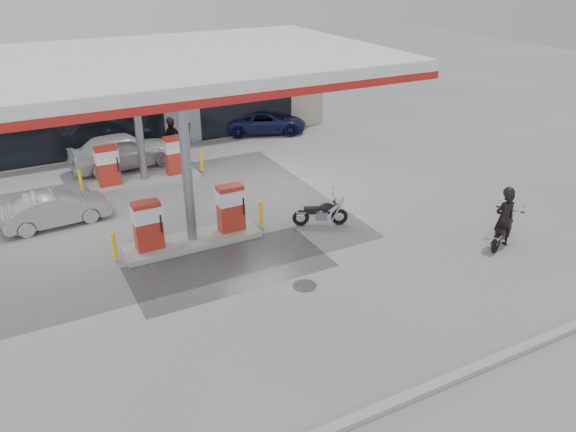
# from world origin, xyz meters

# --- Properties ---
(ground) EXTENTS (90.00, 90.00, 0.00)m
(ground) POSITION_xyz_m (0.00, 0.00, 0.00)
(ground) COLOR gray
(ground) RESTS_ON ground
(wet_patch) EXTENTS (6.00, 3.00, 0.00)m
(wet_patch) POSITION_xyz_m (0.50, 0.00, 0.00)
(wet_patch) COLOR #4C4C4F
(wet_patch) RESTS_ON ground
(drain_cover) EXTENTS (0.70, 0.70, 0.01)m
(drain_cover) POSITION_xyz_m (2.00, -2.00, 0.00)
(drain_cover) COLOR #38383A
(drain_cover) RESTS_ON ground
(kerb) EXTENTS (28.00, 0.25, 0.15)m
(kerb) POSITION_xyz_m (0.00, -7.00, 0.07)
(kerb) COLOR gray
(kerb) RESTS_ON ground
(store_building) EXTENTS (22.00, 8.22, 4.00)m
(store_building) POSITION_xyz_m (0.01, 15.94, 2.01)
(store_building) COLOR #B0A893
(store_building) RESTS_ON ground
(canopy) EXTENTS (16.00, 10.02, 5.51)m
(canopy) POSITION_xyz_m (0.00, 5.00, 5.27)
(canopy) COLOR silver
(canopy) RESTS_ON ground
(pump_island_near) EXTENTS (5.14, 1.30, 1.78)m
(pump_island_near) POSITION_xyz_m (0.00, 2.00, 0.71)
(pump_island_near) COLOR #9E9E99
(pump_island_near) RESTS_ON ground
(pump_island_far) EXTENTS (5.14, 1.30, 1.78)m
(pump_island_far) POSITION_xyz_m (0.00, 8.00, 0.71)
(pump_island_far) COLOR #9E9E99
(pump_island_far) RESTS_ON ground
(main_motorcycle) EXTENTS (1.88, 1.13, 1.05)m
(main_motorcycle) POSITION_xyz_m (9.04, -2.74, 0.47)
(main_motorcycle) COLOR black
(main_motorcycle) RESTS_ON ground
(biker_main) EXTENTS (0.78, 0.59, 1.93)m
(biker_main) POSITION_xyz_m (8.87, -2.84, 0.97)
(biker_main) COLOR black
(biker_main) RESTS_ON ground
(parked_motorcycle) EXTENTS (1.84, 1.08, 1.01)m
(parked_motorcycle) POSITION_xyz_m (4.44, 1.19, 0.45)
(parked_motorcycle) COLOR black
(parked_motorcycle) RESTS_ON ground
(sedan_white) EXTENTS (4.75, 2.16, 1.58)m
(sedan_white) POSITION_xyz_m (-0.30, 10.20, 0.79)
(sedan_white) COLOR silver
(sedan_white) RESTS_ON ground
(attendant) EXTENTS (0.84, 1.00, 1.83)m
(attendant) POSITION_xyz_m (2.49, 9.62, 0.91)
(attendant) COLOR #56575B
(attendant) RESTS_ON ground
(hatchback_silver) EXTENTS (3.66, 1.48, 1.18)m
(hatchback_silver) POSITION_xyz_m (-3.73, 5.60, 0.59)
(hatchback_silver) COLOR #96989D
(hatchback_silver) RESTS_ON ground
(parked_car_right) EXTENTS (4.65, 3.29, 1.18)m
(parked_car_right) POSITION_xyz_m (7.50, 12.00, 0.59)
(parked_car_right) COLOR #141943
(parked_car_right) RESTS_ON ground
(biker_walking) EXTENTS (1.18, 0.97, 1.88)m
(biker_walking) POSITION_xyz_m (1.91, 10.20, 0.94)
(biker_walking) COLOR black
(biker_walking) RESTS_ON ground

